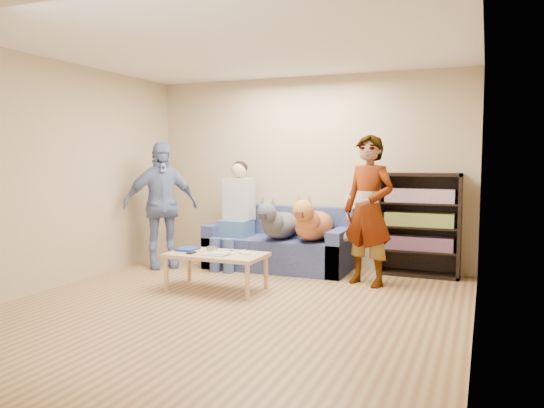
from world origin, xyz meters
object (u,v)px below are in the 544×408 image
at_px(camera_silver, 212,249).
at_px(dog_gray, 279,223).
at_px(sofa, 280,247).
at_px(dog_tan, 312,223).
at_px(notebook_blue, 188,249).
at_px(person_standing_left, 161,205).
at_px(person_standing_right, 369,210).
at_px(person_seated, 236,210).
at_px(bookshelf, 419,222).
at_px(coffee_table, 216,257).

distance_m(camera_silver, dog_gray, 1.16).
height_order(sofa, dog_tan, dog_tan).
distance_m(notebook_blue, dog_gray, 1.35).
relative_size(person_standing_left, dog_tan, 1.45).
distance_m(person_standing_right, person_standing_left, 2.81).
xyz_separation_m(camera_silver, person_seated, (-0.25, 1.15, 0.33)).
bearing_deg(dog_gray, person_seated, 173.25).
bearing_deg(person_seated, bookshelf, 8.55).
distance_m(person_standing_left, bookshelf, 3.41).
xyz_separation_m(sofa, coffee_table, (-0.22, -1.40, 0.09)).
bearing_deg(person_standing_right, bookshelf, 77.73).
relative_size(dog_gray, dog_tan, 1.06).
distance_m(camera_silver, bookshelf, 2.63).
relative_size(sofa, coffee_table, 1.73).
bearing_deg(dog_gray, camera_silver, -110.86).
height_order(notebook_blue, bookshelf, bookshelf).
height_order(person_standing_right, notebook_blue, person_standing_right).
relative_size(notebook_blue, sofa, 0.14).
height_order(person_standing_right, coffee_table, person_standing_right).
bearing_deg(dog_gray, notebook_blue, -121.09).
relative_size(dog_tan, coffee_table, 1.07).
bearing_deg(notebook_blue, camera_silver, 14.04).
xyz_separation_m(notebook_blue, dog_gray, (0.69, 1.14, 0.20)).
relative_size(person_standing_right, person_seated, 1.19).
height_order(person_standing_left, bookshelf, person_standing_left).
bearing_deg(person_standing_left, sofa, -25.37).
bearing_deg(notebook_blue, person_standing_right, 23.42).
distance_m(dog_gray, dog_tan, 0.45).
bearing_deg(bookshelf, dog_tan, -162.63).
xyz_separation_m(person_seated, dog_tan, (1.11, -0.04, -0.12)).
relative_size(person_standing_right, person_standing_left, 1.03).
bearing_deg(coffee_table, person_seated, 106.33).
relative_size(sofa, dog_gray, 1.53).
bearing_deg(dog_tan, camera_silver, -127.81).
xyz_separation_m(person_standing_left, coffee_table, (1.28, -0.83, -0.48)).
bearing_deg(dog_tan, person_standing_left, -168.83).
relative_size(person_standing_right, dog_gray, 1.41).
bearing_deg(sofa, dog_tan, -18.14).
bearing_deg(person_seated, sofa, 11.99).
height_order(coffee_table, bookshelf, bookshelf).
bearing_deg(bookshelf, person_standing_right, -123.66).
bearing_deg(coffee_table, sofa, 80.85).
xyz_separation_m(person_standing_left, person_seated, (0.91, 0.44, -0.08)).
bearing_deg(notebook_blue, dog_gray, 58.91).
height_order(sofa, person_seated, person_seated).
bearing_deg(sofa, person_standing_left, -159.36).
xyz_separation_m(camera_silver, sofa, (0.34, 1.28, -0.16)).
distance_m(person_standing_left, dog_gray, 1.63).
height_order(dog_gray, coffee_table, dog_gray).
xyz_separation_m(person_standing_left, dog_gray, (1.57, 0.36, -0.22)).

